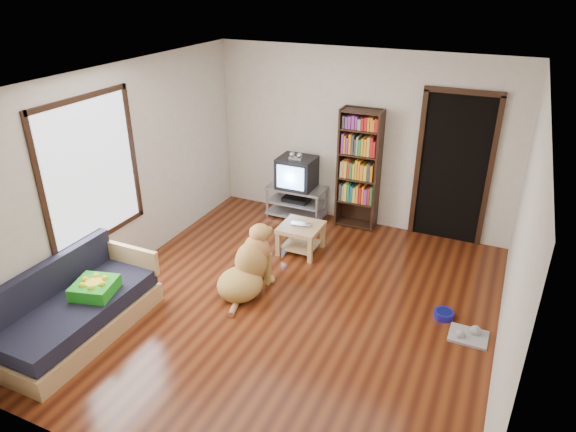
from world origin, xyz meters
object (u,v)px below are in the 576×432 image
at_px(laptop, 300,226).
at_px(grey_rag, 468,336).
at_px(crt_tv, 297,172).
at_px(bookshelf, 359,163).
at_px(dog, 248,269).
at_px(coffee_table, 301,233).
at_px(green_cushion, 95,288).
at_px(dog_bowl, 444,314).
at_px(sofa, 76,312).
at_px(tv_stand, 297,200).

relative_size(laptop, grey_rag, 0.71).
height_order(crt_tv, bookshelf, bookshelf).
bearing_deg(dog, bookshelf, 74.22).
bearing_deg(coffee_table, green_cushion, -119.15).
bearing_deg(crt_tv, laptop, -64.53).
bearing_deg(laptop, crt_tv, 106.81).
xyz_separation_m(grey_rag, crt_tv, (-2.87, 2.01, 0.73)).
bearing_deg(dog_bowl, grey_rag, -39.81).
bearing_deg(bookshelf, grey_rag, -47.23).
relative_size(dog_bowl, grey_rag, 0.55).
bearing_deg(sofa, green_cushion, 56.87).
bearing_deg(green_cushion, coffee_table, 46.19).
distance_m(dog_bowl, dog, 2.32).
bearing_deg(dog, green_cushion, -132.41).
distance_m(green_cushion, dog_bowl, 3.85).
relative_size(tv_stand, dog, 0.86).
distance_m(green_cushion, tv_stand, 3.55).
bearing_deg(sofa, grey_rag, 23.16).
height_order(crt_tv, coffee_table, crt_tv).
xyz_separation_m(green_cushion, dog_bowl, (3.42, 1.71, -0.45)).
distance_m(crt_tv, bookshelf, 0.99).
bearing_deg(grey_rag, crt_tv, 145.06).
height_order(laptop, sofa, sofa).
height_order(green_cushion, tv_stand, green_cushion).
bearing_deg(green_cushion, dog_bowl, 11.83).
height_order(laptop, dog, dog).
height_order(tv_stand, dog, dog).
bearing_deg(green_cushion, laptop, 45.89).
bearing_deg(dog_bowl, dog, -169.10).
bearing_deg(grey_rag, coffee_table, 157.61).
height_order(laptop, bookshelf, bookshelf).
xyz_separation_m(tv_stand, crt_tv, (0.00, 0.02, 0.47)).
height_order(grey_rag, bookshelf, bookshelf).
height_order(tv_stand, crt_tv, crt_tv).
relative_size(dog_bowl, bookshelf, 0.12).
relative_size(green_cushion, laptop, 1.45).
bearing_deg(grey_rag, dog, -175.86).
xyz_separation_m(laptop, tv_stand, (-0.51, 1.04, -0.14)).
bearing_deg(dog_bowl, laptop, 161.41).
xyz_separation_m(dog_bowl, coffee_table, (-2.07, 0.73, 0.24)).
bearing_deg(grey_rag, laptop, 158.23).
bearing_deg(green_cushion, tv_stand, 61.47).
xyz_separation_m(green_cushion, tv_stand, (0.85, 3.44, -0.22)).
relative_size(green_cushion, sofa, 0.23).
xyz_separation_m(laptop, grey_rag, (2.37, -0.95, -0.40)).
bearing_deg(dog_bowl, bookshelf, 131.58).
relative_size(green_cushion, dog, 0.40).
xyz_separation_m(dog_bowl, sofa, (-3.55, -1.90, 0.22)).
bearing_deg(crt_tv, sofa, -104.93).
relative_size(laptop, coffee_table, 0.52).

